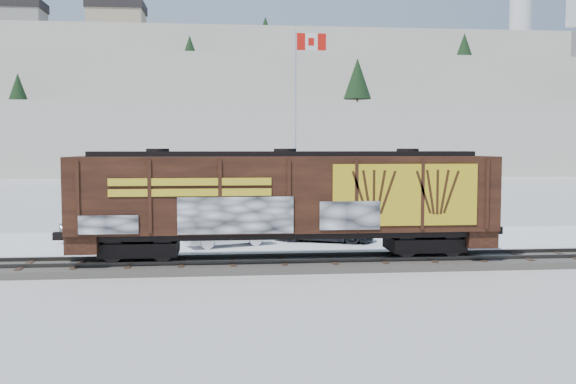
{
  "coord_description": "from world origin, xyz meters",
  "views": [
    {
      "loc": [
        -2.35,
        -25.62,
        4.84
      ],
      "look_at": [
        0.54,
        3.0,
        2.83
      ],
      "focal_mm": 40.0,
      "sensor_mm": 36.0,
      "label": 1
    }
  ],
  "objects": [
    {
      "name": "parking_strip",
      "position": [
        0.0,
        7.5,
        0.01
      ],
      "size": [
        40.0,
        8.0,
        0.03
      ],
      "primitive_type": "cube",
      "color": "white",
      "rests_on": "ground"
    },
    {
      "name": "hopper_railcar",
      "position": [
        0.12,
        -0.01,
        2.8
      ],
      "size": [
        16.79,
        3.06,
        4.25
      ],
      "color": "black",
      "rests_on": "rail_track"
    },
    {
      "name": "car_silver",
      "position": [
        -8.42,
        7.24,
        0.74
      ],
      "size": [
        4.39,
        2.27,
        1.43
      ],
      "primitive_type": "imported",
      "rotation": [
        0.0,
        0.0,
        1.43
      ],
      "color": "silver",
      "rests_on": "parking_strip"
    },
    {
      "name": "rail_track",
      "position": [
        0.0,
        0.0,
        0.15
      ],
      "size": [
        50.0,
        3.4,
        0.43
      ],
      "color": "#59544C",
      "rests_on": "ground"
    },
    {
      "name": "car_white",
      "position": [
        -2.17,
        5.59,
        0.73
      ],
      "size": [
        4.47,
        2.89,
        1.39
      ],
      "primitive_type": "imported",
      "rotation": [
        0.0,
        0.0,
        1.94
      ],
      "color": "white",
      "rests_on": "parking_strip"
    },
    {
      "name": "hillside",
      "position": [
        -0.05,
        139.79,
        14.37
      ],
      "size": [
        360.0,
        110.0,
        93.0
      ],
      "color": "white",
      "rests_on": "ground"
    },
    {
      "name": "ground",
      "position": [
        0.0,
        0.0,
        0.0
      ],
      "size": [
        500.0,
        500.0,
        0.0
      ],
      "primitive_type": "plane",
      "color": "white",
      "rests_on": "ground"
    },
    {
      "name": "flagpole",
      "position": [
        2.04,
        12.58,
        4.38
      ],
      "size": [
        2.3,
        0.9,
        11.79
      ],
      "color": "silver",
      "rests_on": "ground"
    },
    {
      "name": "car_dark",
      "position": [
        2.73,
        6.76,
        0.78
      ],
      "size": [
        5.59,
        3.68,
        1.51
      ],
      "primitive_type": "imported",
      "rotation": [
        0.0,
        0.0,
        1.24
      ],
      "color": "#21242A",
      "rests_on": "parking_strip"
    }
  ]
}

